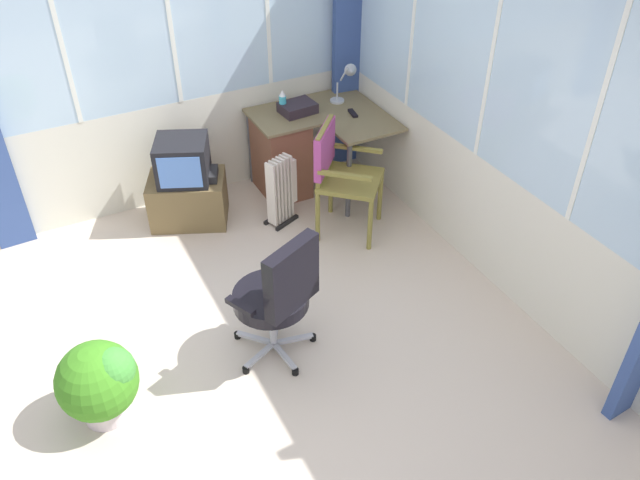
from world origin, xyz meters
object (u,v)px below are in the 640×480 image
(paper_tray, at_px, (298,108))
(wooden_armchair, at_px, (336,166))
(spray_bottle, at_px, (283,102))
(desk_lamp, at_px, (348,78))
(space_heater, at_px, (282,189))
(potted_plant, at_px, (100,381))
(tv_remote, at_px, (353,113))
(office_chair, at_px, (279,292))
(desk, at_px, (286,151))
(tv_on_stand, at_px, (187,186))

(paper_tray, relative_size, wooden_armchair, 0.31)
(spray_bottle, height_order, paper_tray, spray_bottle)
(spray_bottle, bearing_deg, desk_lamp, -6.66)
(paper_tray, distance_m, space_heater, 0.76)
(paper_tray, distance_m, potted_plant, 2.93)
(wooden_armchair, relative_size, space_heater, 1.53)
(desk_lamp, height_order, tv_remote, desk_lamp)
(paper_tray, distance_m, office_chair, 2.17)
(desk, distance_m, paper_tray, 0.41)
(spray_bottle, xyz_separation_m, wooden_armchair, (0.09, -0.82, -0.24))
(desk, height_order, tv_on_stand, tv_on_stand)
(potted_plant, bearing_deg, desk_lamp, 34.38)
(spray_bottle, bearing_deg, space_heater, -116.94)
(tv_remote, xyz_separation_m, spray_bottle, (-0.53, 0.31, 0.09))
(potted_plant, bearing_deg, spray_bottle, 42.52)
(desk, relative_size, desk_lamp, 3.11)
(desk, relative_size, tv_on_stand, 1.43)
(desk_lamp, distance_m, spray_bottle, 0.63)
(desk, xyz_separation_m, desk_lamp, (0.62, -0.00, 0.58))
(desk_lamp, relative_size, space_heater, 0.57)
(desk, xyz_separation_m, potted_plant, (-2.08, -1.85, -0.09))
(spray_bottle, xyz_separation_m, paper_tray, (0.12, -0.05, -0.06))
(paper_tray, xyz_separation_m, tv_on_stand, (-1.10, -0.08, -0.45))
(space_heater, bearing_deg, potted_plant, -142.50)
(spray_bottle, height_order, space_heater, spray_bottle)
(desk_lamp, relative_size, paper_tray, 1.20)
(spray_bottle, xyz_separation_m, potted_plant, (-2.09, -1.92, -0.54))
(spray_bottle, height_order, office_chair, office_chair)
(office_chair, xyz_separation_m, space_heater, (0.66, 1.43, -0.24))
(wooden_armchair, distance_m, space_heater, 0.56)
(spray_bottle, bearing_deg, tv_on_stand, -172.13)
(wooden_armchair, bearing_deg, space_heater, 139.28)
(desk, xyz_separation_m, wooden_armchair, (0.11, -0.75, 0.21))
(spray_bottle, bearing_deg, potted_plant, -137.48)
(desk, xyz_separation_m, spray_bottle, (0.02, 0.07, 0.45))
(paper_tray, bearing_deg, office_chair, -118.83)
(desk, xyz_separation_m, office_chair, (-0.91, -1.87, 0.16))
(desk_lamp, distance_m, space_heater, 1.18)
(office_chair, xyz_separation_m, tv_on_stand, (-0.06, 1.81, -0.22))
(paper_tray, relative_size, office_chair, 0.31)
(office_chair, height_order, potted_plant, office_chair)
(paper_tray, xyz_separation_m, space_heater, (-0.38, -0.46, -0.48))
(desk, bearing_deg, spray_bottle, 77.97)
(tv_remote, height_order, wooden_armchair, wooden_armchair)
(spray_bottle, height_order, potted_plant, spray_bottle)
(desk_lamp, xyz_separation_m, spray_bottle, (-0.61, 0.07, -0.13))
(paper_tray, height_order, wooden_armchair, wooden_armchair)
(tv_remote, bearing_deg, paper_tray, 157.71)
(spray_bottle, height_order, wooden_armchair, spray_bottle)
(tv_remote, distance_m, wooden_armchair, 0.69)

